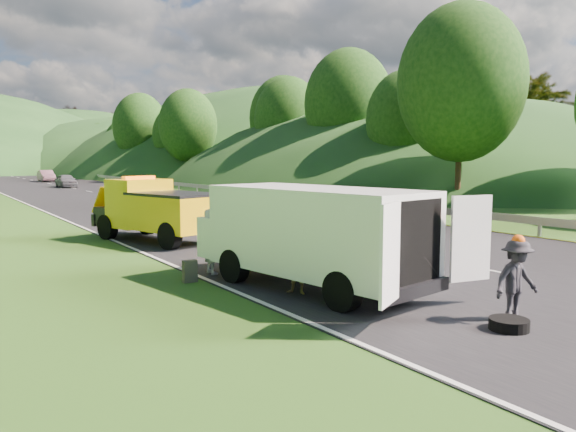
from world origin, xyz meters
TOP-DOWN VIEW (x-y plane):
  - ground at (0.00, 0.00)m, footprint 320.00×320.00m
  - road_surface at (3.00, 40.00)m, footprint 14.00×200.00m
  - guardrail at (10.30, 52.50)m, footprint 0.06×140.00m
  - tree_line_right at (23.00, 60.00)m, footprint 14.00×140.00m
  - hills_backdrop at (6.50, 134.70)m, footprint 201.00×288.60m
  - tow_truck at (-2.60, 8.02)m, footprint 3.45×5.87m
  - white_van at (-2.25, -1.13)m, footprint 3.90×7.05m
  - woman at (-3.48, 1.61)m, footprint 0.46×0.62m
  - child at (-2.84, -1.49)m, footprint 0.66×0.69m
  - worker at (-0.63, -5.44)m, footprint 1.07×0.71m
  - suitcase at (-4.34, 1.06)m, footprint 0.35×0.20m
  - spare_tire at (-1.19, -5.71)m, footprint 0.70×0.70m
  - passing_suv at (5.16, 10.62)m, footprint 2.84×6.06m
  - dist_car_a at (2.83, 48.37)m, footprint 1.61×4.00m
  - dist_car_b at (3.81, 64.13)m, footprint 1.52×4.35m
  - dist_car_c at (3.70, 97.42)m, footprint 2.01×4.95m
  - dist_car_d at (5.09, 109.26)m, footprint 1.61×4.00m

SIDE VIEW (x-z plane):
  - ground at x=0.00m, z-range 0.00..0.00m
  - guardrail at x=10.30m, z-range -0.76..0.76m
  - tree_line_right at x=23.00m, z-range -7.00..7.00m
  - hills_backdrop at x=6.50m, z-range -22.00..22.00m
  - woman at x=-3.48m, z-range -0.86..0.86m
  - child at x=-2.84m, z-range -0.56..0.56m
  - worker at x=-0.63m, z-range -0.77..0.77m
  - spare_tire at x=-1.19m, z-range -0.10..0.10m
  - passing_suv at x=5.16m, z-range -0.84..0.84m
  - dist_car_a at x=2.83m, z-range -0.68..0.68m
  - dist_car_b at x=3.81m, z-range -0.72..0.72m
  - dist_car_c at x=3.70m, z-range -0.72..0.72m
  - dist_car_d at x=5.09m, z-range -0.68..0.68m
  - road_surface at x=3.00m, z-range 0.00..0.02m
  - suitcase at x=-4.34m, z-range 0.00..0.55m
  - tow_truck at x=-2.60m, z-range -0.03..2.35m
  - white_van at x=-2.25m, z-range 0.16..2.54m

